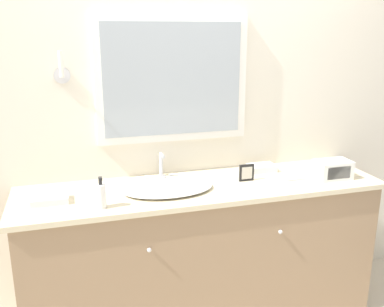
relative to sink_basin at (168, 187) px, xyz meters
The scene contains 9 objects.
wall_back 0.54m from the sink_basin, 57.44° to the left, with size 8.00×0.18×2.55m.
vanity_counter 0.51m from the sink_basin, ahead, with size 2.15×0.57×0.89m.
sink_basin is the anchor object (origin of this frame).
soap_bottle 0.41m from the sink_basin, 158.31° to the right, with size 0.05×0.05×0.17m.
appliance_box 1.02m from the sink_basin, ahead, with size 0.22×0.14×0.11m.
picture_frame 0.50m from the sink_basin, ahead, with size 0.09×0.01×0.10m.
hand_towel_near_sink 0.64m from the sink_basin, behind, with size 0.19×0.13×0.04m.
hand_towel_far_corner 0.68m from the sink_basin, 14.30° to the left, with size 0.17×0.12×0.04m.
metal_tray 0.79m from the sink_basin, ahead, with size 0.14×0.10×0.01m.
Camera 1 is at (-0.72, -1.93, 1.76)m, focal length 40.00 mm.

